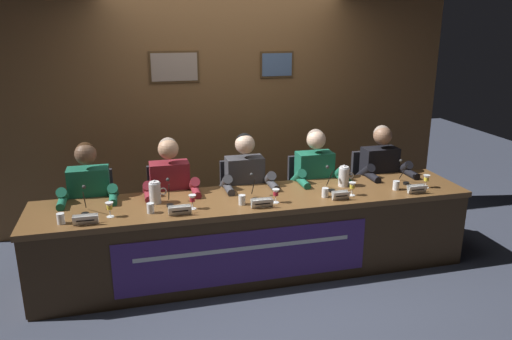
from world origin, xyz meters
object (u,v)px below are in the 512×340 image
object	(u,v)px
juice_glass_left	(192,199)
juice_glass_right	(352,186)
juice_glass_center	(276,193)
microphone_center	(254,191)
chair_far_left	(94,220)
chair_left	(171,213)
nameplate_left	(180,210)
juice_glass_far_right	(426,179)
nameplate_far_right	(417,189)
nameplate_center	(262,203)
nameplate_right	(341,195)
panelist_far_left	(90,200)
microphone_right	(330,183)
conference_table	(259,225)
microphone_far_right	(404,176)
nameplate_far_left	(85,220)
juice_glass_far_left	(110,207)
water_cup_far_left	(61,219)
water_cup_center	(242,200)
panelist_far_right	(383,175)
water_cup_right	(325,193)
water_pitcher_left_side	(155,193)
chair_center	(242,206)
chair_right	(309,200)
panelist_center	(247,187)
panelist_right	(317,181)
microphone_left	(169,197)
microphone_far_left	(85,205)
water_pitcher_right_side	(344,176)
panelist_left	(171,193)
water_cup_far_right	(396,186)
water_cup_left	(151,209)
chair_far_right	(372,194)

from	to	relation	value
juice_glass_left	juice_glass_right	xyz separation A→B (m)	(1.43, -0.03, 0.00)
juice_glass_center	microphone_center	xyz separation A→B (m)	(-0.16, 0.14, -0.01)
chair_far_left	chair_left	xyz separation A→B (m)	(0.72, 0.00, 0.00)
nameplate_left	juice_glass_far_right	size ratio (longest dim) A/B	1.49
juice_glass_center	nameplate_far_right	bearing A→B (deg)	-3.92
nameplate_center	nameplate_right	world-z (taller)	same
panelist_far_left	microphone_right	bearing A→B (deg)	-9.55
conference_table	microphone_far_right	world-z (taller)	microphone_far_right
nameplate_far_left	chair_left	size ratio (longest dim) A/B	0.22
juice_glass_right	microphone_far_right	bearing A→B (deg)	17.32
juice_glass_far_left	water_cup_far_left	distance (m)	0.37
chair_left	water_cup_center	size ratio (longest dim) A/B	10.39
water_cup_far_left	nameplate_left	xyz separation A→B (m)	(0.91, -0.05, 0.00)
juice_glass_center	panelist_far_right	xyz separation A→B (m)	(1.31, 0.55, -0.11)
nameplate_center	nameplate_right	size ratio (longest dim) A/B	1.22
water_cup_right	water_pitcher_left_side	size ratio (longest dim) A/B	0.40
chair_center	panelist_far_right	distance (m)	1.48
juice_glass_left	chair_right	world-z (taller)	chair_right
nameplate_far_left	water_cup_far_left	xyz separation A→B (m)	(-0.19, 0.07, -0.00)
nameplate_left	panelist_center	world-z (taller)	panelist_center
chair_left	panelist_center	xyz separation A→B (m)	(0.72, -0.20, 0.28)
juice_glass_left	chair_center	world-z (taller)	chair_center
panelist_right	nameplate_left	bearing A→B (deg)	-156.33
conference_table	microphone_left	size ratio (longest dim) A/B	18.06
microphone_far_left	water_pitcher_right_side	world-z (taller)	microphone_far_left
nameplate_far_left	juice_glass_left	world-z (taller)	juice_glass_left
conference_table	juice_glass_right	distance (m)	0.91
chair_center	chair_right	bearing A→B (deg)	0.00
panelist_center	juice_glass_right	xyz separation A→B (m)	(0.84, -0.54, 0.11)
nameplate_center	water_cup_center	bearing A→B (deg)	142.89
water_cup_far_left	panelist_left	world-z (taller)	panelist_left
chair_right	microphone_right	world-z (taller)	microphone_right
microphone_center	microphone_far_right	size ratio (longest dim) A/B	1.00
chair_center	microphone_center	bearing A→B (deg)	-92.94
microphone_far_left	chair_center	world-z (taller)	microphone_far_left
water_cup_far_right	nameplate_far_left	bearing A→B (deg)	-177.11
nameplate_far_left	microphone_left	xyz separation A→B (m)	(0.67, 0.27, 0.03)
microphone_far_right	nameplate_far_right	bearing A→B (deg)	-98.05
chair_left	chair_right	distance (m)	1.44
panelist_far_left	microphone_left	world-z (taller)	panelist_far_left
microphone_far_left	panelist_far_right	world-z (taller)	panelist_far_right
nameplate_left	water_cup_left	xyz separation A→B (m)	(-0.23, 0.10, -0.00)
chair_center	chair_far_right	bearing A→B (deg)	0.00
nameplate_far_right	microphone_far_right	distance (m)	0.30
chair_left	juice_glass_far_right	bearing A→B (deg)	-17.14
chair_far_left	water_cup_far_right	xyz separation A→B (m)	(2.75, -0.70, 0.34)
water_cup_right	nameplate_left	bearing A→B (deg)	-175.53
panelist_far_left	water_cup_center	distance (m)	1.38
panelist_far_left	water_pitcher_left_side	xyz separation A→B (m)	(0.57, -0.30, 0.12)
juice_glass_left	nameplate_right	size ratio (longest dim) A/B	0.81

